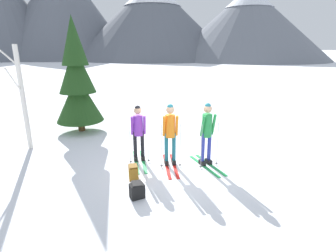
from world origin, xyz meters
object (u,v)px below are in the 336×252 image
birch_tree_tall (22,97)px  backpack_on_snow_front (133,172)px  backpack_on_snow_beside (137,190)px  pine_tree_near (77,81)px  skier_in_orange (170,131)px  skier_in_purple (138,131)px  skier_in_green (207,131)px

birch_tree_tall → backpack_on_snow_front: bearing=-43.5°
birch_tree_tall → backpack_on_snow_beside: 5.32m
pine_tree_near → backpack_on_snow_front: (1.59, -4.71, -1.88)m
skier_in_orange → pine_tree_near: size_ratio=0.41×
skier_in_purple → skier_in_green: bearing=-22.1°
pine_tree_near → skier_in_purple: bearing=-62.1°
skier_in_purple → skier_in_orange: bearing=-30.3°
birch_tree_tall → skier_in_green: bearing=-26.4°
backpack_on_snow_beside → skier_in_purple: bearing=80.7°
skier_in_green → backpack_on_snow_beside: size_ratio=4.90×
skier_in_purple → backpack_on_snow_front: skier_in_purple is taller
skier_in_purple → skier_in_green: (1.87, -0.76, 0.10)m
skier_in_purple → skier_in_green: skier_in_green is taller
pine_tree_near → skier_in_orange: bearing=-56.1°
skier_in_purple → skier_in_orange: skier_in_orange is taller
backpack_on_snow_front → backpack_on_snow_beside: (-0.03, -0.95, 0.00)m
pine_tree_near → backpack_on_snow_front: 5.31m
pine_tree_near → birch_tree_tall: bearing=-133.5°
pine_tree_near → backpack_on_snow_front: bearing=-71.3°
skier_in_purple → birch_tree_tall: (-3.50, 1.91, 0.84)m
birch_tree_tall → skier_in_purple: bearing=-28.6°
skier_in_purple → skier_in_orange: (0.85, -0.49, 0.10)m
pine_tree_near → backpack_on_snow_front: pine_tree_near is taller
skier_in_green → birch_tree_tall: bearing=153.6°
skier_in_orange → skier_in_green: skier_in_green is taller
pine_tree_near → backpack_on_snow_beside: bearing=-74.5°
skier_in_orange → pine_tree_near: bearing=123.9°
birch_tree_tall → backpack_on_snow_beside: (3.16, -3.97, -1.60)m
backpack_on_snow_front → skier_in_purple: bearing=74.3°
backpack_on_snow_front → backpack_on_snow_beside: same height
skier_in_purple → backpack_on_snow_front: size_ratio=4.55×
skier_in_purple → skier_in_green: size_ratio=0.93×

